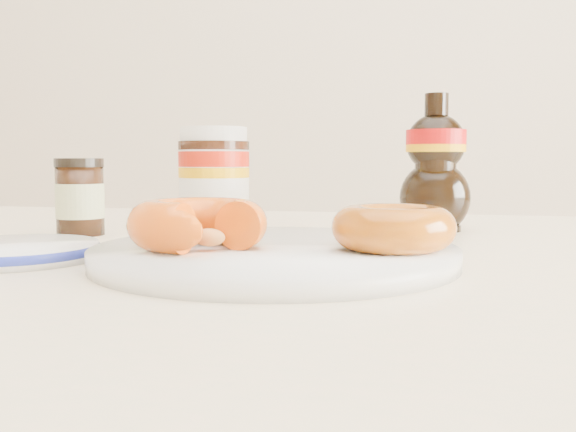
% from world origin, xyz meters
% --- Properties ---
extents(dining_table, '(1.40, 0.90, 0.75)m').
position_xyz_m(dining_table, '(0.00, 0.10, 0.67)').
color(dining_table, beige).
rests_on(dining_table, ground).
extents(plate, '(0.30, 0.30, 0.01)m').
position_xyz_m(plate, '(-0.01, 0.02, 0.76)').
color(plate, white).
rests_on(plate, dining_table).
extents(donut_bitten, '(0.12, 0.12, 0.04)m').
position_xyz_m(donut_bitten, '(-0.07, -0.00, 0.78)').
color(donut_bitten, '#DD600C').
rests_on(donut_bitten, plate).
extents(donut_whole, '(0.12, 0.12, 0.03)m').
position_xyz_m(donut_whole, '(0.08, 0.02, 0.78)').
color(donut_whole, '#9C3C0A').
rests_on(donut_whole, plate).
extents(nutella_jar, '(0.09, 0.09, 0.13)m').
position_xyz_m(nutella_jar, '(-0.16, 0.29, 0.82)').
color(nutella_jar, white).
rests_on(nutella_jar, dining_table).
extents(syrup_bottle, '(0.09, 0.07, 0.16)m').
position_xyz_m(syrup_bottle, '(0.12, 0.30, 0.83)').
color(syrup_bottle, black).
rests_on(syrup_bottle, dining_table).
extents(dark_jar, '(0.05, 0.05, 0.09)m').
position_xyz_m(dark_jar, '(-0.28, 0.17, 0.79)').
color(dark_jar, black).
rests_on(dark_jar, dining_table).
extents(blue_rim_saucer, '(0.14, 0.14, 0.01)m').
position_xyz_m(blue_rim_saucer, '(-0.23, -0.01, 0.76)').
color(blue_rim_saucer, white).
rests_on(blue_rim_saucer, dining_table).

